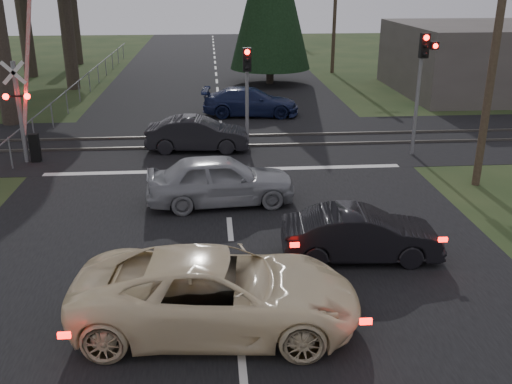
{
  "coord_description": "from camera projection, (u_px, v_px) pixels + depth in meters",
  "views": [
    {
      "loc": [
        -0.44,
        -11.62,
        6.68
      ],
      "look_at": [
        0.69,
        2.47,
        1.3
      ],
      "focal_mm": 40.0,
      "sensor_mm": 36.0,
      "label": 1
    }
  ],
  "objects": [
    {
      "name": "silver_car",
      "position": [
        221.0,
        180.0,
        17.57
      ],
      "size": [
        4.69,
        2.2,
        1.55
      ],
      "primitive_type": "imported",
      "rotation": [
        0.0,
        0.0,
        1.65
      ],
      "color": "gray",
      "rests_on": "ground"
    },
    {
      "name": "traffic_signal_center",
      "position": [
        247.0,
        81.0,
        22.25
      ],
      "size": [
        0.32,
        0.48,
        4.1
      ],
      "color": "slate",
      "rests_on": "ground"
    },
    {
      "name": "utility_pole_mid",
      "position": [
        335.0,
        5.0,
        40.13
      ],
      "size": [
        1.8,
        0.26,
        9.0
      ],
      "color": "#4C3D2D",
      "rests_on": "ground"
    },
    {
      "name": "fence_left",
      "position": [
        86.0,
        96.0,
        33.61
      ],
      "size": [
        0.1,
        36.0,
        1.2
      ],
      "primitive_type": null,
      "color": "slate",
      "rests_on": "ground"
    },
    {
      "name": "rail_far",
      "position": [
        222.0,
        136.0,
        25.14
      ],
      "size": [
        120.0,
        0.12,
        0.1
      ],
      "primitive_type": "cube",
      "color": "#59544C",
      "rests_on": "ground"
    },
    {
      "name": "utility_pole_near",
      "position": [
        496.0,
        42.0,
        17.77
      ],
      "size": [
        1.8,
        0.26,
        9.0
      ],
      "color": "#4C3D2D",
      "rests_on": "ground"
    },
    {
      "name": "crossing_signal",
      "position": [
        26.0,
        109.0,
        21.07
      ],
      "size": [
        1.62,
        0.38,
        6.96
      ],
      "color": "slate",
      "rests_on": "ground"
    },
    {
      "name": "blue_sedan",
      "position": [
        251.0,
        102.0,
        28.77
      ],
      "size": [
        5.0,
        2.41,
        1.4
      ],
      "primitive_type": "imported",
      "rotation": [
        0.0,
        0.0,
        1.48
      ],
      "color": "#161F44",
      "rests_on": "ground"
    },
    {
      "name": "ground",
      "position": [
        235.0,
        283.0,
        13.23
      ],
      "size": [
        120.0,
        120.0,
        0.0
      ],
      "primitive_type": "plane",
      "color": "#213418",
      "rests_on": "ground"
    },
    {
      "name": "dark_hatchback",
      "position": [
        361.0,
        235.0,
        14.17
      ],
      "size": [
        3.99,
        1.6,
        1.29
      ],
      "primitive_type": "imported",
      "rotation": [
        0.0,
        0.0,
        1.51
      ],
      "color": "black",
      "rests_on": "ground"
    },
    {
      "name": "rail_near",
      "position": [
        223.0,
        146.0,
        23.65
      ],
      "size": [
        120.0,
        0.12,
        0.1
      ],
      "primitive_type": "cube",
      "color": "#59544C",
      "rests_on": "ground"
    },
    {
      "name": "rail_corridor",
      "position": [
        222.0,
        142.0,
        24.41
      ],
      "size": [
        120.0,
        8.0,
        0.01
      ],
      "primitive_type": "cube",
      "color": "black",
      "rests_on": "ground"
    },
    {
      "name": "cream_coupe",
      "position": [
        217.0,
        292.0,
        11.32
      ],
      "size": [
        5.88,
        3.08,
        1.58
      ],
      "primitive_type": "imported",
      "rotation": [
        0.0,
        0.0,
        1.49
      ],
      "color": "beige",
      "rests_on": "ground"
    },
    {
      "name": "dark_car_far",
      "position": [
        198.0,
        134.0,
        22.99
      ],
      "size": [
        4.21,
        1.73,
        1.36
      ],
      "primitive_type": "imported",
      "rotation": [
        0.0,
        0.0,
        1.5
      ],
      "color": "black",
      "rests_on": "ground"
    },
    {
      "name": "stop_line",
      "position": [
        225.0,
        170.0,
        20.86
      ],
      "size": [
        13.0,
        0.35,
        0.0
      ],
      "primitive_type": "cube",
      "color": "silver",
      "rests_on": "ground"
    },
    {
      "name": "road",
      "position": [
        223.0,
        156.0,
        22.54
      ],
      "size": [
        14.0,
        100.0,
        0.01
      ],
      "primitive_type": "cube",
      "color": "black",
      "rests_on": "ground"
    },
    {
      "name": "traffic_signal_right",
      "position": [
        422.0,
        71.0,
        21.44
      ],
      "size": [
        0.68,
        0.48,
        4.7
      ],
      "color": "slate",
      "rests_on": "ground"
    }
  ]
}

